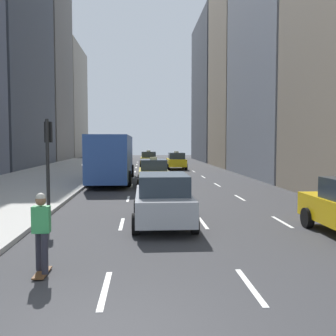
{
  "coord_description": "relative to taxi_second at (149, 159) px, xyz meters",
  "views": [
    {
      "loc": [
        0.52,
        -5.34,
        2.8
      ],
      "look_at": [
        1.73,
        13.34,
        1.57
      ],
      "focal_mm": 42.0,
      "sensor_mm": 36.0,
      "label": 1
    }
  ],
  "objects": [
    {
      "name": "sidewalk_left",
      "position": [
        -8.2,
        -12.67,
        -0.81
      ],
      "size": [
        8.0,
        66.0,
        0.15
      ],
      "primitive_type": "cube",
      "color": "#ADAAA3",
      "rests_on": "ground"
    },
    {
      "name": "taxi_third",
      "position": [
        2.8,
        -4.49,
        0.0
      ],
      "size": [
        2.02,
        4.4,
        1.87
      ],
      "color": "yellow",
      "rests_on": "ground"
    },
    {
      "name": "building_row_left",
      "position": [
        -15.2,
        1.29,
        12.86
      ],
      "size": [
        6.0,
        78.48,
        37.88
      ],
      "color": "gray",
      "rests_on": "ground"
    },
    {
      "name": "traffic_light_pole",
      "position": [
        -3.95,
        -31.15,
        1.53
      ],
      "size": [
        0.24,
        0.42,
        3.6
      ],
      "color": "black",
      "rests_on": "ground"
    },
    {
      "name": "lane_markings",
      "position": [
        1.4,
        -16.67,
        -0.87
      ],
      "size": [
        5.72,
        56.0,
        0.01
      ],
      "color": "white",
      "rests_on": "ground"
    },
    {
      "name": "city_bus",
      "position": [
        -2.81,
        -16.95,
        0.91
      ],
      "size": [
        2.8,
        11.61,
        3.25
      ],
      "color": "#2D519E",
      "rests_on": "ground"
    },
    {
      "name": "taxi_fourth",
      "position": [
        0.0,
        -20.34,
        0.0
      ],
      "size": [
        2.02,
        4.4,
        1.87
      ],
      "color": "yellow",
      "rests_on": "ground"
    },
    {
      "name": "sedan_black_near",
      "position": [
        0.0,
        -31.87,
        0.01
      ],
      "size": [
        2.02,
        4.7,
        1.75
      ],
      "color": "#9EA0A5",
      "rests_on": "ground"
    },
    {
      "name": "taxi_second",
      "position": [
        0.0,
        0.0,
        0.0
      ],
      "size": [
        2.02,
        4.4,
        1.87
      ],
      "color": "yellow",
      "rests_on": "ground"
    },
    {
      "name": "skateboarder",
      "position": [
        -2.8,
        -36.73,
        0.08
      ],
      "size": [
        0.36,
        0.8,
        1.75
      ],
      "color": "brown",
      "rests_on": "ground"
    },
    {
      "name": "building_row_right",
      "position": [
        10.8,
        -8.03,
        13.86
      ],
      "size": [
        6.0,
        61.25,
        35.69
      ],
      "color": "gray",
      "rests_on": "ground"
    }
  ]
}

